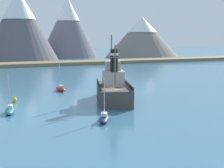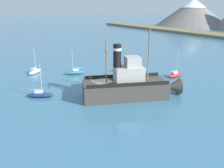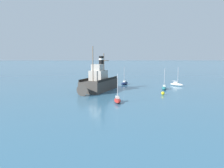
# 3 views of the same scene
# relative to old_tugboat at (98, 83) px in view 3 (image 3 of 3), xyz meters

# --- Properties ---
(ground_plane) EXTENTS (600.00, 600.00, 0.00)m
(ground_plane) POSITION_rel_old_tugboat_xyz_m (-2.14, -3.26, -1.83)
(ground_plane) COLOR teal
(old_tugboat) EXTENTS (8.55, 14.62, 9.90)m
(old_tugboat) POSITION_rel_old_tugboat_xyz_m (0.00, 0.00, 0.00)
(old_tugboat) COLOR #423D38
(old_tugboat) RESTS_ON ground
(sailboat_red) EXTENTS (1.18, 3.82, 4.90)m
(sailboat_red) POSITION_rel_old_tugboat_xyz_m (-3.81, 13.33, -1.40)
(sailboat_red) COLOR #B22823
(sailboat_red) RESTS_ON ground
(sailboat_white) EXTENTS (3.33, 3.58, 4.90)m
(sailboat_white) POSITION_rel_old_tugboat_xyz_m (-20.23, -8.33, -1.40)
(sailboat_white) COLOR white
(sailboat_white) RESTS_ON ground
(sailboat_navy) EXTENTS (2.81, 3.85, 4.90)m
(sailboat_navy) POSITION_rel_old_tugboat_xyz_m (-6.73, -11.06, -1.40)
(sailboat_navy) COLOR navy
(sailboat_navy) RESTS_ON ground
(sailboat_teal) EXTENTS (1.96, 3.95, 4.90)m
(sailboat_teal) POSITION_rel_old_tugboat_xyz_m (-15.44, -1.93, -1.40)
(sailboat_teal) COLOR #23757A
(sailboat_teal) RESTS_ON ground
(mooring_buoy) EXTENTS (0.70, 0.70, 0.70)m
(mooring_buoy) POSITION_rel_old_tugboat_xyz_m (-13.34, 5.80, -1.48)
(mooring_buoy) COLOR yellow
(mooring_buoy) RESTS_ON ground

